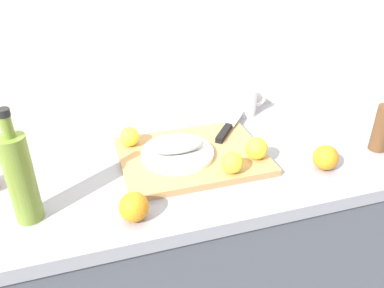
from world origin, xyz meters
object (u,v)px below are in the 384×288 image
object	(u,v)px
fish_fillet	(177,145)
lemon_0	(232,163)
olive_oil_bottle	(20,177)
pepper_mill	(382,128)
chef_knife	(229,126)
coffee_mug_2	(247,102)
white_plate	(177,153)
orange_0	(134,207)
cutting_board	(192,155)

from	to	relation	value
fish_fillet	lemon_0	bearing A→B (deg)	-47.11
olive_oil_bottle	pepper_mill	size ratio (longest dim) A/B	1.97
chef_knife	coffee_mug_2	distance (m)	0.17
fish_fillet	lemon_0	size ratio (longest dim) A/B	2.65
coffee_mug_2	pepper_mill	world-z (taller)	pepper_mill
lemon_0	coffee_mug_2	xyz separation A→B (m)	(0.20, 0.36, -0.00)
olive_oil_bottle	pepper_mill	bearing A→B (deg)	1.22
chef_knife	pepper_mill	xyz separation A→B (m)	(0.41, -0.23, 0.04)
white_plate	coffee_mug_2	distance (m)	0.40
coffee_mug_2	orange_0	xyz separation A→B (m)	(-0.49, -0.45, -0.01)
coffee_mug_2	orange_0	distance (m)	0.67
cutting_board	chef_knife	xyz separation A→B (m)	(0.16, 0.11, 0.02)
white_plate	fish_fillet	distance (m)	0.03
chef_knife	pepper_mill	distance (m)	0.47
cutting_board	olive_oil_bottle	xyz separation A→B (m)	(-0.45, -0.14, 0.11)
coffee_mug_2	lemon_0	bearing A→B (deg)	-119.37
white_plate	pepper_mill	size ratio (longest dim) A/B	1.45
fish_fillet	coffee_mug_2	bearing A→B (deg)	35.65
cutting_board	olive_oil_bottle	world-z (taller)	olive_oil_bottle
chef_knife	pepper_mill	size ratio (longest dim) A/B	1.66
cutting_board	lemon_0	xyz separation A→B (m)	(0.08, -0.13, 0.04)
chef_knife	olive_oil_bottle	size ratio (longest dim) A/B	0.84
fish_fillet	olive_oil_bottle	xyz separation A→B (m)	(-0.41, -0.14, 0.07)
lemon_0	orange_0	world-z (taller)	lemon_0
fish_fillet	cutting_board	bearing A→B (deg)	-1.65
cutting_board	orange_0	xyz separation A→B (m)	(-0.21, -0.22, 0.03)
orange_0	lemon_0	bearing A→B (deg)	17.50
cutting_board	lemon_0	size ratio (longest dim) A/B	7.03
white_plate	lemon_0	distance (m)	0.18
white_plate	olive_oil_bottle	bearing A→B (deg)	-160.84
pepper_mill	fish_fillet	bearing A→B (deg)	169.00
fish_fillet	chef_knife	xyz separation A→B (m)	(0.21, 0.11, -0.02)
coffee_mug_2	orange_0	world-z (taller)	coffee_mug_2
cutting_board	coffee_mug_2	bearing A→B (deg)	39.99
white_plate	orange_0	distance (m)	0.28
fish_fillet	pepper_mill	world-z (taller)	pepper_mill
chef_knife	orange_0	distance (m)	0.50
coffee_mug_2	orange_0	size ratio (longest dim) A/B	1.61
orange_0	pepper_mill	world-z (taller)	pepper_mill
chef_knife	orange_0	size ratio (longest dim) A/B	3.37
cutting_board	pepper_mill	xyz separation A→B (m)	(0.57, -0.12, 0.06)
chef_knife	olive_oil_bottle	bearing A→B (deg)	151.13
cutting_board	fish_fillet	size ratio (longest dim) A/B	2.65
olive_oil_bottle	pepper_mill	world-z (taller)	olive_oil_bottle
cutting_board	chef_knife	bearing A→B (deg)	34.63
cutting_board	olive_oil_bottle	bearing A→B (deg)	-162.81
lemon_0	white_plate	bearing A→B (deg)	132.89
white_plate	coffee_mug_2	size ratio (longest dim) A/B	1.84
white_plate	orange_0	xyz separation A→B (m)	(-0.17, -0.22, 0.01)
chef_knife	lemon_0	world-z (taller)	lemon_0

